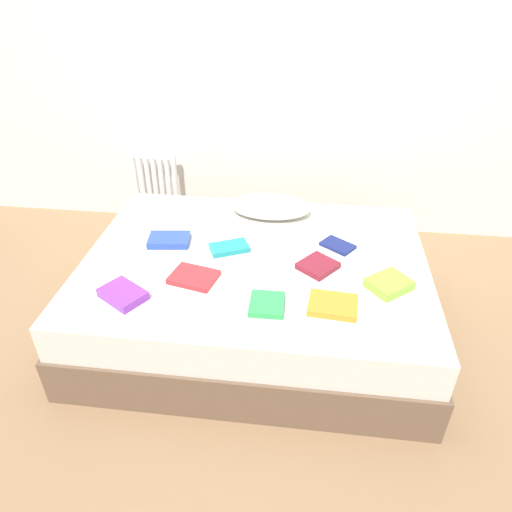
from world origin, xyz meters
name	(u,v)px	position (x,y,z in m)	size (l,w,h in m)	color
ground_plane	(255,323)	(0.00, 0.00, 0.00)	(8.00, 8.00, 0.00)	#93704C
back_wall	(279,47)	(0.00, 1.35, 1.40)	(6.00, 0.10, 2.80)	silver
bed	(255,292)	(0.00, 0.00, 0.25)	(2.00, 1.50, 0.50)	brown
radiator	(155,182)	(-0.98, 1.20, 0.37)	(0.38, 0.04, 0.49)	white
pillow	(271,206)	(0.04, 0.53, 0.56)	(0.53, 0.30, 0.13)	white
textbook_green	(267,304)	(0.11, -0.43, 0.52)	(0.17, 0.19, 0.03)	green
textbook_lime	(389,284)	(0.73, -0.19, 0.52)	(0.21, 0.17, 0.05)	#8CC638
textbook_maroon	(318,266)	(0.36, -0.06, 0.52)	(0.19, 0.18, 0.03)	maroon
textbook_blue	(169,240)	(-0.54, 0.10, 0.52)	(0.24, 0.16, 0.04)	#2847B7
textbook_red	(194,277)	(-0.30, -0.25, 0.51)	(0.24, 0.18, 0.03)	red
textbook_teal	(229,248)	(-0.16, 0.07, 0.52)	(0.22, 0.13, 0.03)	teal
textbook_navy	(338,245)	(0.48, 0.18, 0.51)	(0.19, 0.12, 0.02)	navy
textbook_orange	(333,305)	(0.44, -0.39, 0.52)	(0.24, 0.19, 0.03)	orange
textbook_purple	(123,294)	(-0.62, -0.45, 0.52)	(0.23, 0.16, 0.05)	purple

